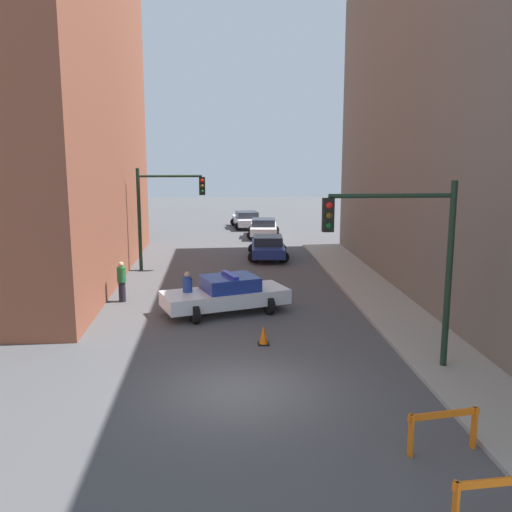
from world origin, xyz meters
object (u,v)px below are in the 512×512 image
(traffic_light_near, at_px, (409,247))
(parked_car_near, at_px, (268,247))
(traffic_cone, at_px, (264,335))
(pedestrian_crossing, at_px, (188,292))
(barrier_mid, at_px, (443,424))
(parked_car_mid, at_px, (264,228))
(pedestrian_corner, at_px, (122,281))
(parked_car_far, at_px, (247,219))
(barrier_front, at_px, (497,494))
(traffic_light_far, at_px, (161,204))
(police_car, at_px, (226,294))

(traffic_light_near, distance_m, parked_car_near, 17.27)
(parked_car_near, bearing_deg, traffic_cone, -92.16)
(pedestrian_crossing, xyz_separation_m, barrier_mid, (5.71, -10.31, -0.24))
(parked_car_mid, bearing_deg, barrier_mid, -82.40)
(parked_car_near, distance_m, pedestrian_crossing, 11.65)
(pedestrian_corner, bearing_deg, parked_car_far, -11.62)
(traffic_light_near, bearing_deg, traffic_cone, 147.32)
(barrier_mid, bearing_deg, barrier_front, -91.31)
(parked_car_mid, height_order, pedestrian_corner, pedestrian_corner)
(traffic_light_far, bearing_deg, pedestrian_corner, -99.81)
(police_car, bearing_deg, barrier_mid, -177.04)
(parked_car_mid, height_order, barrier_front, parked_car_mid)
(parked_car_far, bearing_deg, traffic_cone, -97.30)
(barrier_front, height_order, traffic_cone, barrier_front)
(traffic_light_near, distance_m, pedestrian_corner, 12.39)
(traffic_cone, bearing_deg, traffic_light_far, 110.10)
(parked_car_far, relative_size, pedestrian_crossing, 2.68)
(barrier_front, distance_m, traffic_cone, 9.70)
(traffic_light_near, distance_m, traffic_light_far, 16.24)
(parked_car_mid, distance_m, barrier_front, 31.67)
(traffic_light_far, height_order, parked_car_near, traffic_light_far)
(police_car, bearing_deg, pedestrian_crossing, 77.54)
(parked_car_mid, xyz_separation_m, barrier_front, (1.28, -31.64, -0.06))
(traffic_light_far, distance_m, parked_car_near, 6.89)
(parked_car_near, height_order, parked_car_mid, same)
(barrier_front, bearing_deg, parked_car_near, 94.06)
(barrier_mid, relative_size, traffic_cone, 2.42)
(traffic_cone, bearing_deg, traffic_light_near, -32.68)
(parked_car_mid, relative_size, pedestrian_crossing, 2.67)
(police_car, height_order, barrier_mid, police_car)
(parked_car_near, relative_size, pedestrian_corner, 2.65)
(pedestrian_crossing, relative_size, barrier_front, 1.04)
(barrier_front, bearing_deg, barrier_mid, 88.69)
(barrier_mid, bearing_deg, police_car, 112.11)
(parked_car_far, bearing_deg, parked_car_near, -93.03)
(pedestrian_crossing, height_order, traffic_cone, pedestrian_crossing)
(pedestrian_crossing, bearing_deg, traffic_light_far, -130.98)
(pedestrian_crossing, relative_size, barrier_mid, 1.05)
(police_car, bearing_deg, barrier_front, 178.92)
(pedestrian_crossing, distance_m, traffic_cone, 4.39)
(police_car, bearing_deg, parked_car_mid, -28.01)
(barrier_mid, xyz_separation_m, traffic_cone, (-3.14, 6.79, -0.30))
(parked_car_near, height_order, barrier_mid, parked_car_near)
(parked_car_far, height_order, traffic_cone, parked_car_far)
(traffic_light_near, xyz_separation_m, barrier_front, (-0.66, -6.79, -2.91))
(parked_car_mid, height_order, pedestrian_crossing, pedestrian_crossing)
(traffic_light_far, relative_size, parked_car_mid, 1.17)
(pedestrian_crossing, distance_m, pedestrian_corner, 3.45)
(pedestrian_corner, relative_size, barrier_mid, 1.05)
(police_car, xyz_separation_m, parked_car_near, (2.53, 10.78, -0.05))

